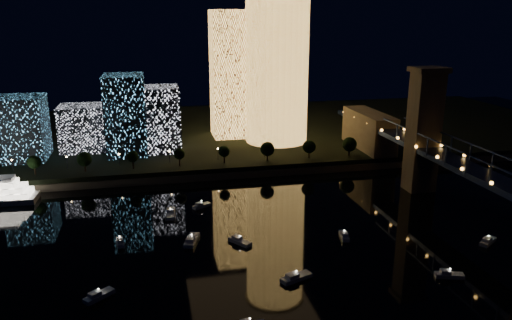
# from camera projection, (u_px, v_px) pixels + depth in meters

# --- Properties ---
(ground) EXTENTS (520.00, 520.00, 0.00)m
(ground) POSITION_uv_depth(u_px,v_px,m) (304.00, 261.00, 146.05)
(ground) COLOR black
(ground) RESTS_ON ground
(far_bank) EXTENTS (420.00, 160.00, 5.00)m
(far_bank) POSITION_uv_depth(u_px,v_px,m) (223.00, 132.00, 295.54)
(far_bank) COLOR black
(far_bank) RESTS_ON ground
(seawall) EXTENTS (420.00, 6.00, 3.00)m
(seawall) POSITION_uv_depth(u_px,v_px,m) (249.00, 173.00, 222.60)
(seawall) COLOR #6B5E4C
(seawall) RESTS_ON ground
(tower_cylindrical) EXTENTS (34.00, 34.00, 84.72)m
(tower_cylindrical) POSITION_uv_depth(u_px,v_px,m) (277.00, 60.00, 253.59)
(tower_cylindrical) COLOR #FFB551
(tower_cylindrical) RESTS_ON far_bank
(tower_rectangular) EXTENTS (21.11, 21.11, 67.17)m
(tower_rectangular) POSITION_uv_depth(u_px,v_px,m) (231.00, 74.00, 268.40)
(tower_rectangular) COLOR #FFB551
(tower_rectangular) RESTS_ON far_bank
(midrise_blocks) EXTENTS (82.41, 32.58, 37.59)m
(midrise_blocks) POSITION_uv_depth(u_px,v_px,m) (103.00, 121.00, 238.35)
(midrise_blocks) COLOR white
(midrise_blocks) RESTS_ON far_bank
(truss_bridge) EXTENTS (13.00, 266.00, 50.00)m
(truss_bridge) POSITION_uv_depth(u_px,v_px,m) (498.00, 189.00, 158.21)
(truss_bridge) COLOR #162248
(truss_bridge) RESTS_ON ground
(motorboats) EXTENTS (125.20, 81.57, 2.78)m
(motorboats) POSITION_uv_depth(u_px,v_px,m) (251.00, 248.00, 152.49)
(motorboats) COLOR silver
(motorboats) RESTS_ON ground
(esplanade_trees) EXTENTS (166.05, 6.86, 8.93)m
(esplanade_trees) POSITION_uv_depth(u_px,v_px,m) (205.00, 153.00, 221.92)
(esplanade_trees) COLOR black
(esplanade_trees) RESTS_ON far_bank
(street_lamps) EXTENTS (132.70, 0.70, 5.65)m
(street_lamps) POSITION_uv_depth(u_px,v_px,m) (170.00, 154.00, 224.86)
(street_lamps) COLOR black
(street_lamps) RESTS_ON far_bank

